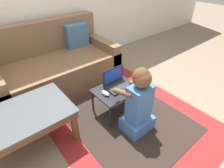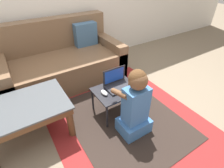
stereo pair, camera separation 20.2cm
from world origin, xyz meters
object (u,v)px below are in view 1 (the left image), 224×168
(coffee_table, at_px, (25,119))
(computer_mouse, at_px, (105,93))
(laptop_desk, at_px, (117,92))
(laptop, at_px, (117,84))
(person_seated, at_px, (139,104))
(couch, at_px, (55,65))

(coffee_table, height_order, computer_mouse, coffee_table)
(coffee_table, xyz_separation_m, laptop_desk, (0.98, -0.19, -0.05))
(laptop_desk, relative_size, laptop, 1.72)
(laptop_desk, xyz_separation_m, person_seated, (-0.02, -0.36, 0.07))
(laptop, distance_m, person_seated, 0.41)
(couch, relative_size, laptop, 5.73)
(laptop_desk, relative_size, person_seated, 0.67)
(laptop, bearing_deg, computer_mouse, -169.81)
(person_seated, bearing_deg, coffee_table, 150.36)
(coffee_table, relative_size, person_seated, 1.10)
(laptop_desk, bearing_deg, computer_mouse, 179.53)
(laptop_desk, xyz_separation_m, computer_mouse, (-0.16, 0.00, 0.06))
(couch, xyz_separation_m, person_seated, (0.26, -1.45, 0.07))
(couch, relative_size, person_seated, 2.24)
(laptop, height_order, person_seated, person_seated)
(coffee_table, relative_size, laptop_desk, 1.63)
(laptop_desk, xyz_separation_m, laptop, (0.04, 0.04, 0.08))
(couch, distance_m, coffee_table, 1.14)
(laptop_desk, bearing_deg, laptop, 42.14)
(coffee_table, relative_size, laptop, 2.81)
(coffee_table, bearing_deg, couch, 51.97)
(couch, bearing_deg, coffee_table, -128.03)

